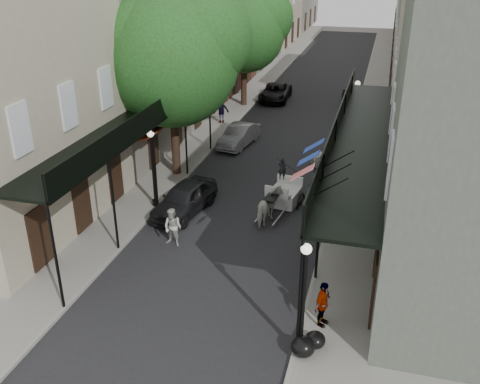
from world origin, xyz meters
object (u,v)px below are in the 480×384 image
Objects in this scene: lamppost_left at (153,167)px; horse at (270,207)px; tree_near at (180,52)px; pedestrian_walking at (173,227)px; pedestrian_sidewalk_left at (221,110)px; pedestrian_sidewalk_right at (323,304)px; carriage at (287,182)px; car_right_near at (335,164)px; car_left_mid at (239,136)px; lamppost_right_far at (355,110)px; car_right_far at (355,96)px; lamppost_right_near at (303,297)px; car_left_far at (275,92)px; car_left_near at (184,199)px; tree_far at (249,27)px.

horse is at bearing 0.00° from lamppost_left.
tree_near reaches higher than pedestrian_walking.
pedestrian_sidewalk_left reaches higher than pedestrian_sidewalk_right.
carriage reaches higher than horse.
car_right_near is at bearing 67.85° from pedestrian_walking.
lamppost_left is 9.56m from car_left_mid.
tree_near is 12.24m from lamppost_right_far.
lamppost_right_near is at bearing 84.27° from car_right_far.
pedestrian_sidewalk_left is 0.39× the size of car_right_far.
car_right_near is (-0.50, 14.18, -1.43)m from lamppost_right_near.
lamppost_right_near is 7.98m from pedestrian_walking.
car_left_far is at bearing 34.46° from pedestrian_sidewalk_right.
lamppost_left is 2.26× the size of pedestrian_walking.
lamppost_right_near is 18.64m from car_left_mid.
car_left_near is (1.60, -4.27, -5.78)m from tree_near.
tree_far is at bearing -130.64° from car_left_far.
car_left_near reaches higher than car_left_far.
tree_far is at bearing 104.20° from car_left_near.
tree_near is at bearing -97.63° from car_left_far.
lamppost_left is at bearing 54.84° from pedestrian_sidewalk_left.
lamppost_right_near is 1.83m from pedestrian_sidewalk_right.
horse is 7.35m from pedestrian_sidewalk_right.
car_left_near is 9.43m from car_left_mid.
tree_far is at bearing 39.07° from pedestrian_sidewalk_right.
pedestrian_walking is 7.49m from pedestrian_sidewalk_right.
horse is (5.63, -18.18, -5.07)m from tree_far.
pedestrian_sidewalk_left is 11.03m from car_right_near.
horse is at bearing -80.80° from car_left_far.
car_left_mid is (-4.31, 6.98, -0.35)m from carriage.
car_left_mid is (1.65, -8.84, -5.20)m from tree_far.
lamppost_left is 0.80× the size of car_right_far.
lamppost_right_near reaches higher than car_left_near.
lamppost_right_near is 0.80× the size of car_right_far.
lamppost_left is 2.01m from car_left_near.
car_left_mid is at bearing -158.32° from lamppost_right_far.
horse is at bearing 108.74° from lamppost_right_near.
lamppost_left is at bearing 62.48° from car_right_far.
carriage is 0.61× the size of car_left_near.
car_left_mid is 0.85× the size of car_left_far.
pedestrian_sidewalk_right is 26.93m from car_right_far.
car_left_near is at bearing 66.34° from car_right_far.
car_right_far is at bearing 91.78° from carriage.
lamppost_left is at bearing 135.71° from lamppost_right_near.
car_right_near is at bearing -94.91° from lamppost_right_far.
car_right_far is (8.53, 7.12, -0.24)m from pedestrian_sidewalk_left.
car_right_near is (2.21, 6.18, -0.14)m from horse.
lamppost_right_far reaches higher than pedestrian_sidewalk_left.
lamppost_right_far is 1.45× the size of carriage.
pedestrian_sidewalk_right reaches higher than car_right_far.
car_left_far is at bearing 51.31° from tree_far.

